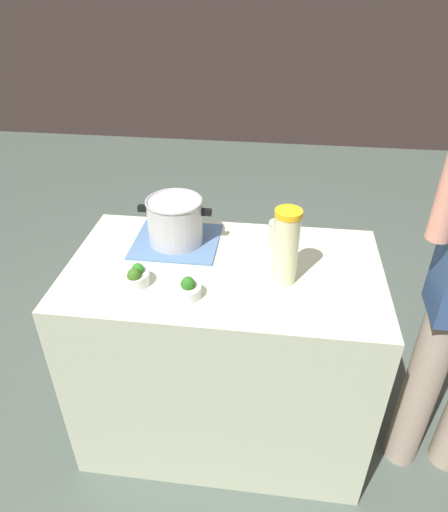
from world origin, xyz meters
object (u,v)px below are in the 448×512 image
(lemonade_pitcher, at_px, (286,246))
(mason_jar, at_px, (278,237))
(broccoli_bowl_front, at_px, (187,289))
(broccoli_bowl_center, at_px, (135,277))
(cooking_pot, at_px, (175,220))

(lemonade_pitcher, xyz_separation_m, mason_jar, (-0.03, 0.19, -0.08))
(lemonade_pitcher, bearing_deg, broccoli_bowl_front, -157.14)
(broccoli_bowl_front, bearing_deg, broccoli_bowl_center, 167.30)
(lemonade_pitcher, bearing_deg, broccoli_bowl_center, -169.89)
(cooking_pot, xyz_separation_m, broccoli_bowl_front, (0.11, -0.35, -0.08))
(cooking_pot, xyz_separation_m, lemonade_pitcher, (0.45, -0.21, 0.04))
(mason_jar, bearing_deg, cooking_pot, 177.87)
(lemonade_pitcher, bearing_deg, mason_jar, 98.04)
(lemonade_pitcher, height_order, broccoli_bowl_front, lemonade_pitcher)
(mason_jar, distance_m, broccoli_bowl_front, 0.45)
(broccoli_bowl_front, bearing_deg, cooking_pot, 108.07)
(mason_jar, bearing_deg, broccoli_bowl_center, -150.30)
(cooking_pot, relative_size, broccoli_bowl_center, 2.73)
(cooking_pot, relative_size, broccoli_bowl_front, 2.93)
(cooking_pot, distance_m, broccoli_bowl_front, 0.38)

